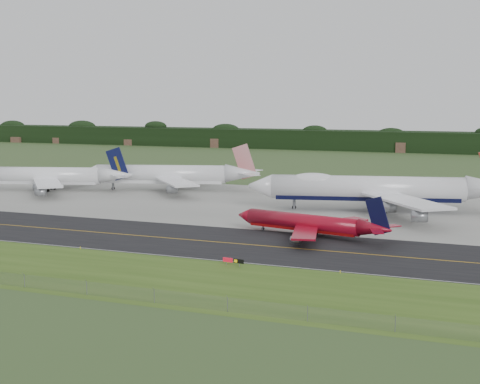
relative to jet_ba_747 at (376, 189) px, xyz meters
name	(u,v)px	position (x,y,z in m)	size (l,w,h in m)	color
ground	(233,239)	(-23.30, -49.11, -6.28)	(600.00, 600.00, 0.00)	#3B5427
grass_verge	(159,278)	(-23.30, -84.11, -6.28)	(400.00, 30.00, 0.01)	#345218
taxiway	(226,243)	(-23.30, -53.11, -6.27)	(400.00, 32.00, 0.02)	black
apron	(297,206)	(-23.30, 1.89, -6.28)	(400.00, 78.00, 0.01)	gray
taxiway_centreline	(226,243)	(-23.30, -53.11, -6.25)	(400.00, 0.40, 0.00)	#C48D12
taxiway_edge_line	(196,258)	(-23.30, -68.61, -6.25)	(400.00, 0.25, 0.00)	silver
perimeter_fence	(120,292)	(-23.30, -97.11, -5.18)	(320.00, 0.10, 320.00)	slate
horizon_treeline	(400,142)	(-23.30, 224.66, -0.81)	(700.00, 25.00, 12.00)	black
jet_ba_747	(376,189)	(0.00, 0.00, 0.00)	(72.88, 59.39, 18.47)	white
jet_red_737	(311,224)	(-8.07, -39.65, -3.40)	(38.43, 30.82, 10.45)	maroon
jet_navy_gold	(49,176)	(-110.98, 2.96, -1.32)	(57.64, 49.12, 15.10)	white
jet_star_tail	(171,175)	(-72.54, 18.05, -0.88)	(60.49, 49.47, 16.21)	white
taxiway_sign	(233,261)	(-14.45, -71.54, -5.28)	(4.29, 0.60, 1.43)	slate
edge_marker_left	(80,248)	(-49.23, -69.61, -6.03)	(0.16, 0.16, 0.50)	yellow
edge_marker_center	(228,261)	(-16.33, -69.61, -6.03)	(0.16, 0.16, 0.50)	yellow
edge_marker_right	(340,272)	(5.28, -69.61, -6.03)	(0.16, 0.16, 0.50)	yellow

